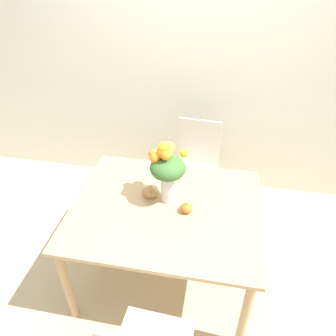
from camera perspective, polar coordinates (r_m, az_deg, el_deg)
name	(u,v)px	position (r m, az deg, el deg)	size (l,w,h in m)	color
ground_plane	(166,273)	(2.89, -0.34, -17.82)	(12.00, 12.00, 0.00)	tan
wall_back	(193,61)	(3.20, 4.42, 18.03)	(8.00, 0.06, 2.70)	silver
dining_table	(166,216)	(2.39, -0.39, -8.39)	(1.32, 1.08, 0.75)	tan
flower_vase	(167,169)	(2.23, -0.14, -0.20)	(0.28, 0.28, 0.47)	silver
pumpkin	(186,208)	(2.27, 3.22, -6.96)	(0.08, 0.08, 0.08)	orange
turkey_figurine	(150,191)	(2.39, -3.18, -4.00)	(0.11, 0.15, 0.09)	#A87A4C
dining_chair_near_window	(196,168)	(3.17, 4.83, 0.07)	(0.44, 0.44, 0.93)	silver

